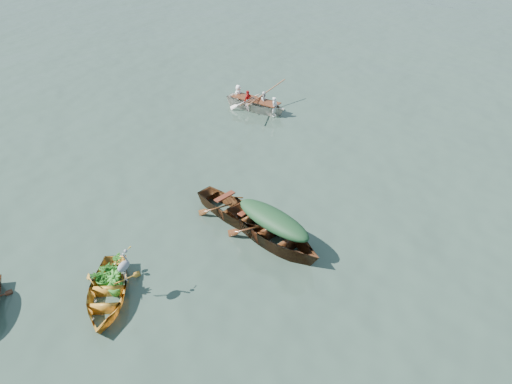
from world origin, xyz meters
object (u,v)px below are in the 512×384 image
rowed_boat (256,110)px  heron (124,271)px  green_tarp_boat (273,243)px  yellow_dinghy (108,300)px  open_wooden_boat (237,220)px

rowed_boat → heron: (2.69, -12.16, 0.93)m
green_tarp_boat → rowed_boat: 9.74m
yellow_dinghy → green_tarp_boat: 4.98m
yellow_dinghy → rowed_boat: size_ratio=0.81×
green_tarp_boat → heron: (-2.32, -3.82, 0.93)m
green_tarp_boat → heron: size_ratio=5.37×
heron → rowed_boat: bearing=70.5°
yellow_dinghy → heron: bearing=5.2°
rowed_boat → green_tarp_boat: bearing=-143.4°
open_wooden_boat → yellow_dinghy: bearing=-178.3°
yellow_dinghy → heron: size_ratio=3.74×
open_wooden_boat → rowed_boat: size_ratio=1.05×
heron → open_wooden_boat: bearing=47.8°
yellow_dinghy → rowed_boat: rowed_boat is taller
green_tarp_boat → open_wooden_boat: bearing=90.0°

